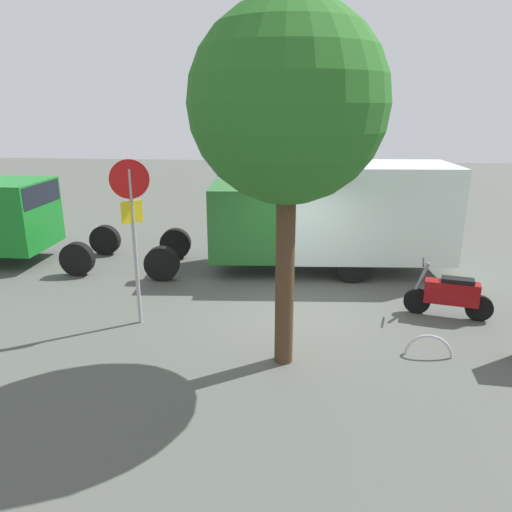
# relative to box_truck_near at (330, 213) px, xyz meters

# --- Properties ---
(ground_plane) EXTENTS (60.00, 60.00, 0.00)m
(ground_plane) POSITION_rel_box_truck_near_xyz_m (0.83, 2.91, -1.61)
(ground_plane) COLOR #4D514A
(box_truck_near) EXTENTS (8.12, 2.77, 2.90)m
(box_truck_near) POSITION_rel_box_truck_near_xyz_m (0.00, 0.00, 0.00)
(box_truck_near) COLOR black
(box_truck_near) RESTS_ON ground
(motorcycle) EXTENTS (1.79, 0.68, 1.20)m
(motorcycle) POSITION_rel_box_truck_near_xyz_m (-2.47, 2.89, -1.09)
(motorcycle) COLOR black
(motorcycle) RESTS_ON ground
(stop_sign) EXTENTS (0.71, 0.33, 3.39)m
(stop_sign) POSITION_rel_box_truck_near_xyz_m (4.03, 3.84, 0.65)
(stop_sign) COLOR #9E9EA3
(stop_sign) RESTS_ON ground
(street_tree) EXTENTS (3.08, 3.08, 5.93)m
(street_tree) POSITION_rel_box_truck_near_xyz_m (0.97, 5.12, 2.75)
(street_tree) COLOR #47301E
(street_tree) RESTS_ON ground
(bike_rack_hoop) EXTENTS (0.85, 0.14, 0.85)m
(bike_rack_hoop) POSITION_rel_box_truck_near_xyz_m (-1.65, 4.70, -1.61)
(bike_rack_hoop) COLOR #B7B7BC
(bike_rack_hoop) RESTS_ON ground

